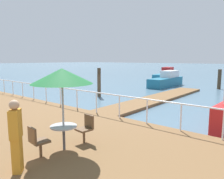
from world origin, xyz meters
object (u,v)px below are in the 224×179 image
object	(u,v)px
moored_boat_1	(167,80)
cafe_table_round	(64,128)
cafe_chair_1	(37,140)
cafe_chair_0	(86,126)
patio_umbrella	(62,76)
pedestrian_0	(16,135)
moored_boat_3	(166,76)

from	to	relation	value
moored_boat_1	cafe_table_round	world-z (taller)	moored_boat_1
moored_boat_1	cafe_chair_1	world-z (taller)	moored_boat_1
moored_boat_1	cafe_chair_0	bearing A→B (deg)	-161.99
patio_umbrella	cafe_chair_1	size ratio (longest dim) A/B	2.73
moored_boat_1	patio_umbrella	world-z (taller)	patio_umbrella
patio_umbrella	pedestrian_0	bearing A→B (deg)	-171.72
moored_boat_3	cafe_chair_0	distance (m)	26.96
cafe_chair_0	cafe_chair_1	xyz separation A→B (m)	(-1.69, 0.19, 0.00)
moored_boat_3	cafe_chair_1	size ratio (longest dim) A/B	7.86
cafe_table_round	pedestrian_0	size ratio (longest dim) A/B	0.45
moored_boat_3	pedestrian_0	world-z (taller)	pedestrian_0
moored_boat_1	cafe_chair_1	bearing A→B (deg)	-163.91
moored_boat_1	cafe_chair_0	distance (m)	19.50
cafe_chair_1	moored_boat_1	bearing A→B (deg)	16.09
cafe_table_round	patio_umbrella	bearing A→B (deg)	180.00
cafe_table_round	patio_umbrella	world-z (taller)	patio_umbrella
moored_boat_3	cafe_chair_0	size ratio (longest dim) A/B	7.86
moored_boat_3	pedestrian_0	xyz separation A→B (m)	(-27.67, -9.53, 0.66)
pedestrian_0	cafe_chair_0	bearing A→B (deg)	3.19
cafe_chair_1	pedestrian_0	world-z (taller)	pedestrian_0
moored_boat_3	cafe_table_round	size ratio (longest dim) A/B	8.85
cafe_chair_0	pedestrian_0	size ratio (longest dim) A/B	0.50
cafe_table_round	cafe_chair_1	distance (m)	0.86
cafe_table_round	patio_umbrella	size ratio (longest dim) A/B	0.33
patio_umbrella	pedestrian_0	size ratio (longest dim) A/B	1.38
moored_boat_3	cafe_chair_1	bearing A→B (deg)	-161.15
moored_boat_3	cafe_chair_1	world-z (taller)	moored_boat_3
moored_boat_1	pedestrian_0	bearing A→B (deg)	-163.61
patio_umbrella	cafe_chair_1	xyz separation A→B (m)	(-0.84, 0.10, -1.70)
cafe_chair_0	pedestrian_0	world-z (taller)	pedestrian_0
moored_boat_3	cafe_table_round	distance (m)	27.72
pedestrian_0	moored_boat_3	bearing A→B (deg)	19.00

